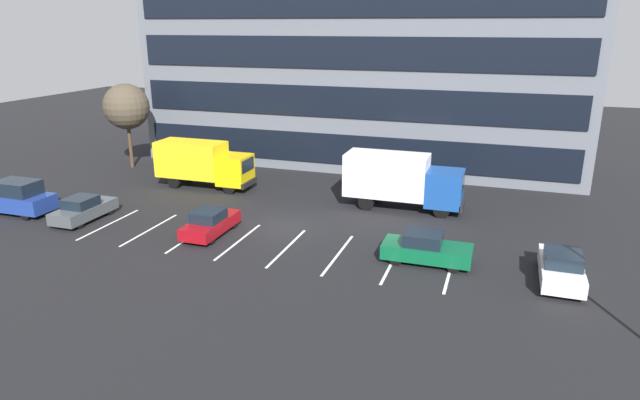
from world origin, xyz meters
The scene contains 11 objects.
ground_plane centered at (0.00, 0.00, 0.00)m, with size 120.00×120.00×0.00m, color black.
office_building centered at (0.00, 17.95, 10.80)m, with size 35.09×11.40×21.60m.
lot_markings centered at (0.00, -2.90, 0.00)m, with size 19.74×5.40×0.01m.
box_truck_blue centered at (5.77, 5.52, 1.94)m, with size 7.43×2.46×3.44m.
box_truck_yellow_all centered at (-8.51, 5.82, 1.82)m, with size 6.96×2.31×3.23m.
sedan_forest centered at (8.54, -2.44, 0.73)m, with size 4.29×1.80×1.54m.
sedan_white centered at (14.63, -2.68, 0.72)m, with size 1.79×4.27×1.53m.
sedan_charcoal centered at (-11.65, -2.76, 0.69)m, with size 1.72×4.10×1.47m.
suv_navy centered at (-16.40, -3.01, 1.01)m, with size 4.62×1.96×2.09m.
sedan_maroon centered at (-3.32, -2.47, 0.69)m, with size 1.70×4.05×1.45m.
bare_tree centered at (-17.00, 9.03, 4.92)m, with size 3.59×3.59×6.74m.
Camera 1 is at (11.65, -27.82, 11.16)m, focal length 31.16 mm.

